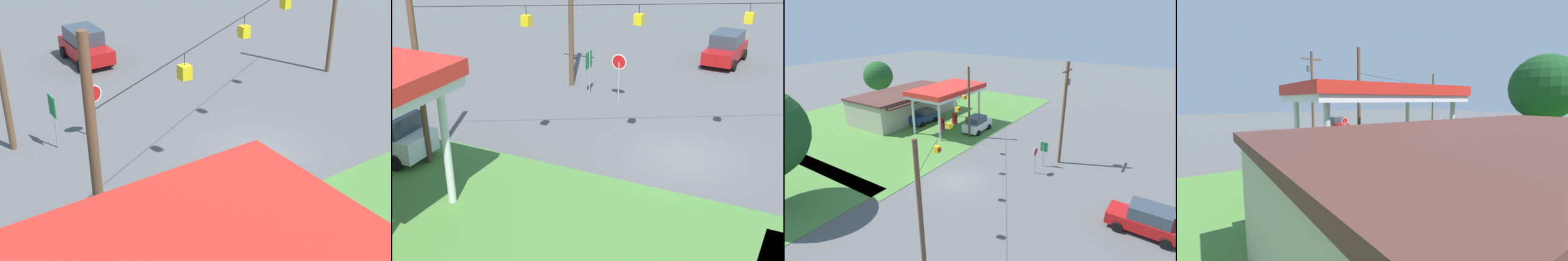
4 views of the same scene
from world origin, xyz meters
TOP-DOWN VIEW (x-y plane):
  - ground_plane at (0.00, 0.00)m, footprint 160.00×160.00m
  - car_on_crossroad at (1.46, -14.18)m, footprint 2.24×4.51m
  - stop_sign_roadside at (5.03, -4.97)m, footprint 0.80×0.08m
  - route_sign at (6.79, -5.07)m, footprint 0.10×0.70m
  - signal_span_gantry at (0.00, -0.01)m, footprint 18.64×10.24m

SIDE VIEW (x-z plane):
  - ground_plane at x=0.00m, z-range 0.00..0.00m
  - car_on_crossroad at x=1.46m, z-range 0.01..1.97m
  - route_sign at x=6.79m, z-range 0.51..2.91m
  - stop_sign_roadside at x=5.03m, z-range 0.56..3.06m
  - signal_span_gantry at x=0.00m, z-range 0.39..8.52m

